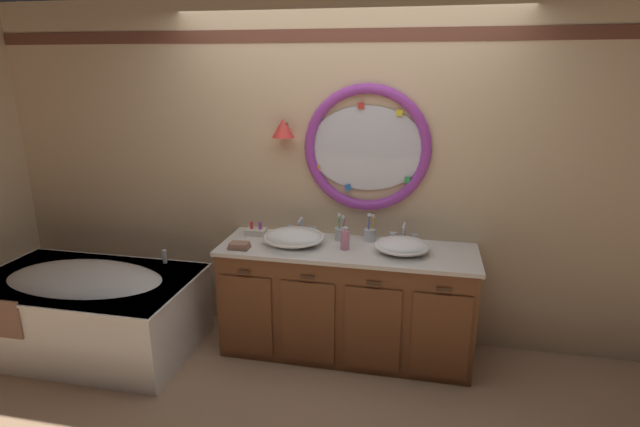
{
  "coord_description": "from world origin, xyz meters",
  "views": [
    {
      "loc": [
        0.59,
        -3.08,
        2.12
      ],
      "look_at": [
        -0.12,
        0.25,
        1.1
      ],
      "focal_mm": 27.8,
      "sensor_mm": 36.0,
      "label": 1
    }
  ],
  "objects_px": {
    "bathtub": "(88,306)",
    "soap_dispenser": "(345,239)",
    "sink_basin_left": "(294,237)",
    "toothbrush_holder_left": "(340,233)",
    "folded_hand_towel": "(239,246)",
    "sink_basin_right": "(402,246)",
    "toiletry_basket": "(256,231)",
    "toothbrush_holder_right": "(370,234)"
  },
  "relations": [
    {
      "from": "bathtub",
      "to": "soap_dispenser",
      "type": "xyz_separation_m",
      "value": [
        1.93,
        0.33,
        0.57
      ]
    },
    {
      "from": "sink_basin_left",
      "to": "soap_dispenser",
      "type": "bearing_deg",
      "value": -0.97
    },
    {
      "from": "toothbrush_holder_left",
      "to": "folded_hand_towel",
      "type": "distance_m",
      "value": 0.76
    },
    {
      "from": "soap_dispenser",
      "to": "toothbrush_holder_left",
      "type": "bearing_deg",
      "value": 110.18
    },
    {
      "from": "sink_basin_right",
      "to": "toiletry_basket",
      "type": "bearing_deg",
      "value": 171.85
    },
    {
      "from": "sink_basin_left",
      "to": "toothbrush_holder_right",
      "type": "bearing_deg",
      "value": 21.52
    },
    {
      "from": "sink_basin_right",
      "to": "folded_hand_towel",
      "type": "bearing_deg",
      "value": -172.32
    },
    {
      "from": "soap_dispenser",
      "to": "toothbrush_holder_right",
      "type": "bearing_deg",
      "value": 54.55
    },
    {
      "from": "sink_basin_right",
      "to": "toiletry_basket",
      "type": "xyz_separation_m",
      "value": [
        -1.14,
        0.16,
        -0.03
      ]
    },
    {
      "from": "bathtub",
      "to": "toiletry_basket",
      "type": "relative_size",
      "value": 10.56
    },
    {
      "from": "toothbrush_holder_left",
      "to": "folded_hand_towel",
      "type": "height_order",
      "value": "toothbrush_holder_left"
    },
    {
      "from": "bathtub",
      "to": "toiletry_basket",
      "type": "xyz_separation_m",
      "value": [
        1.2,
        0.5,
        0.52
      ]
    },
    {
      "from": "toothbrush_holder_left",
      "to": "soap_dispenser",
      "type": "height_order",
      "value": "toothbrush_holder_left"
    },
    {
      "from": "sink_basin_right",
      "to": "bathtub",
      "type": "bearing_deg",
      "value": -171.88
    },
    {
      "from": "sink_basin_left",
      "to": "soap_dispenser",
      "type": "xyz_separation_m",
      "value": [
        0.38,
        -0.01,
        0.02
      ]
    },
    {
      "from": "sink_basin_right",
      "to": "toiletry_basket",
      "type": "height_order",
      "value": "sink_basin_right"
    },
    {
      "from": "soap_dispenser",
      "to": "toiletry_basket",
      "type": "bearing_deg",
      "value": 166.95
    },
    {
      "from": "folded_hand_towel",
      "to": "toothbrush_holder_left",
      "type": "bearing_deg",
      "value": 25.83
    },
    {
      "from": "bathtub",
      "to": "toiletry_basket",
      "type": "distance_m",
      "value": 1.4
    },
    {
      "from": "bathtub",
      "to": "folded_hand_towel",
      "type": "relative_size",
      "value": 11.1
    },
    {
      "from": "bathtub",
      "to": "soap_dispenser",
      "type": "bearing_deg",
      "value": 9.62
    },
    {
      "from": "toiletry_basket",
      "to": "folded_hand_towel",
      "type": "bearing_deg",
      "value": -93.23
    },
    {
      "from": "sink_basin_left",
      "to": "sink_basin_right",
      "type": "xyz_separation_m",
      "value": [
        0.79,
        0.0,
        -0.01
      ]
    },
    {
      "from": "soap_dispenser",
      "to": "sink_basin_right",
      "type": "bearing_deg",
      "value": 0.91
    },
    {
      "from": "toothbrush_holder_left",
      "to": "folded_hand_towel",
      "type": "relative_size",
      "value": 1.47
    },
    {
      "from": "folded_hand_towel",
      "to": "soap_dispenser",
      "type": "bearing_deg",
      "value": 11.28
    },
    {
      "from": "soap_dispenser",
      "to": "folded_hand_towel",
      "type": "distance_m",
      "value": 0.77
    },
    {
      "from": "toothbrush_holder_right",
      "to": "toiletry_basket",
      "type": "distance_m",
      "value": 0.89
    },
    {
      "from": "bathtub",
      "to": "sink_basin_left",
      "type": "relative_size",
      "value": 3.63
    },
    {
      "from": "toothbrush_holder_right",
      "to": "soap_dispenser",
      "type": "bearing_deg",
      "value": -125.45
    },
    {
      "from": "toiletry_basket",
      "to": "bathtub",
      "type": "bearing_deg",
      "value": -157.52
    },
    {
      "from": "sink_basin_right",
      "to": "soap_dispenser",
      "type": "relative_size",
      "value": 2.23
    },
    {
      "from": "soap_dispenser",
      "to": "sink_basin_left",
      "type": "bearing_deg",
      "value": 179.03
    },
    {
      "from": "sink_basin_right",
      "to": "toiletry_basket",
      "type": "relative_size",
      "value": 2.52
    },
    {
      "from": "sink_basin_left",
      "to": "toothbrush_holder_right",
      "type": "distance_m",
      "value": 0.58
    },
    {
      "from": "toothbrush_holder_left",
      "to": "soap_dispenser",
      "type": "xyz_separation_m",
      "value": [
        0.07,
        -0.18,
        0.02
      ]
    },
    {
      "from": "sink_basin_right",
      "to": "toothbrush_holder_left",
      "type": "height_order",
      "value": "toothbrush_holder_left"
    },
    {
      "from": "toothbrush_holder_left",
      "to": "soap_dispenser",
      "type": "bearing_deg",
      "value": -69.82
    },
    {
      "from": "sink_basin_left",
      "to": "toothbrush_holder_left",
      "type": "xyz_separation_m",
      "value": [
        0.32,
        0.17,
        -0.0
      ]
    },
    {
      "from": "soap_dispenser",
      "to": "folded_hand_towel",
      "type": "bearing_deg",
      "value": -168.72
    },
    {
      "from": "bathtub",
      "to": "sink_basin_left",
      "type": "bearing_deg",
      "value": 12.16
    },
    {
      "from": "sink_basin_right",
      "to": "folded_hand_towel",
      "type": "distance_m",
      "value": 1.17
    }
  ]
}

